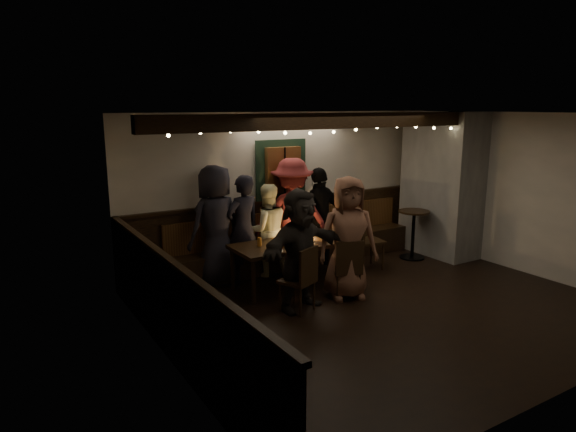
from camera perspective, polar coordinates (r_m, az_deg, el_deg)
room at (r=8.64m, az=9.96°, el=1.15°), size 6.02×5.01×2.62m
dining_table at (r=7.76m, az=0.78°, el=-3.32°), size 1.92×0.82×0.83m
chair_near_left at (r=6.81m, az=1.62°, el=-6.65°), size 0.53×0.53×0.90m
chair_near_right at (r=7.30m, az=6.63°, el=-5.52°), size 0.51×0.51×0.87m
chair_end at (r=8.65m, az=8.33°, el=-2.17°), size 0.53×0.53×1.02m
high_top at (r=9.44m, az=13.76°, el=-1.33°), size 0.55×0.55×0.87m
person_a at (r=7.89m, az=-8.02°, el=-0.99°), size 1.01×0.77×1.84m
person_b at (r=7.99m, az=-5.01°, el=-1.38°), size 0.68×0.52×1.67m
person_c at (r=8.23m, az=-2.36°, el=-1.57°), size 0.83×0.71×1.49m
person_d at (r=8.43m, az=0.45°, el=0.10°), size 1.39×1.13×1.87m
person_e at (r=8.71m, az=3.54°, el=-0.13°), size 1.05×0.58×1.69m
person_f at (r=6.85m, az=1.34°, el=-3.72°), size 1.60×0.83×1.65m
person_g at (r=7.28m, az=6.64°, el=-2.42°), size 1.00×0.82×1.76m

